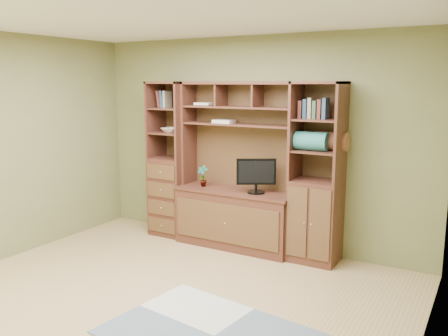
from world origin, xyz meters
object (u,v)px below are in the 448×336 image
Objects in this scene: right_tower at (317,174)px; left_tower at (171,159)px; center_hutch at (235,166)px; monitor at (256,169)px.

left_tower is at bearing 180.00° from right_tower.
center_hutch is 3.55× the size of monitor.
center_hutch reaches higher than monitor.
right_tower is 0.72m from monitor.
center_hutch is 1.00m from left_tower.
left_tower is 1.31m from monitor.
center_hutch is at bearing 142.13° from monitor.
center_hutch is 0.31m from monitor.
left_tower is 3.55× the size of monitor.
right_tower is at bearing 0.00° from left_tower.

